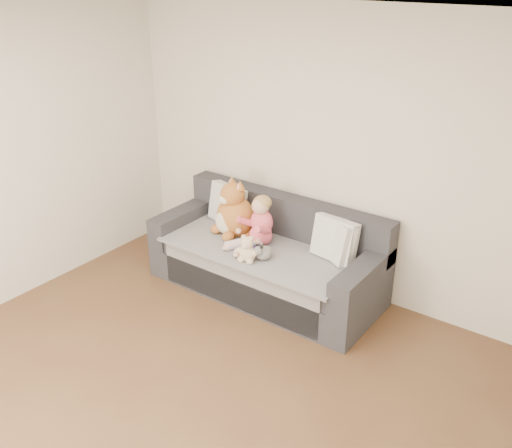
# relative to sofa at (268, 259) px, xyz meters

# --- Properties ---
(room_shell) EXTENTS (5.00, 5.00, 5.00)m
(room_shell) POSITION_rel_sofa_xyz_m (0.43, -1.64, 0.99)
(room_shell) COLOR brown
(room_shell) RESTS_ON ground
(sofa) EXTENTS (2.20, 0.94, 0.85)m
(sofa) POSITION_rel_sofa_xyz_m (0.00, 0.00, 0.00)
(sofa) COLOR #2A2A2F
(sofa) RESTS_ON ground
(cushion_left) EXTENTS (0.46, 0.29, 0.40)m
(cushion_left) POSITION_rel_sofa_xyz_m (-0.61, 0.16, 0.36)
(cushion_left) COLOR silver
(cushion_left) RESTS_ON sofa
(cushion_right_back) EXTENTS (0.43, 0.24, 0.39)m
(cushion_right_back) POSITION_rel_sofa_xyz_m (0.63, 0.12, 0.35)
(cushion_right_back) COLOR silver
(cushion_right_back) RESTS_ON sofa
(cushion_right_front) EXTENTS (0.43, 0.35, 0.37)m
(cushion_right_front) POSITION_rel_sofa_xyz_m (0.64, 0.14, 0.34)
(cushion_right_front) COLOR silver
(cushion_right_front) RESTS_ON sofa
(toddler) EXTENTS (0.34, 0.50, 0.49)m
(toddler) POSITION_rel_sofa_xyz_m (-0.07, -0.06, 0.37)
(toddler) COLOR #E04F6D
(toddler) RESTS_ON sofa
(plush_cat) EXTENTS (0.45, 0.41, 0.59)m
(plush_cat) POSITION_rel_sofa_xyz_m (-0.39, -0.01, 0.38)
(plush_cat) COLOR #A46024
(plush_cat) RESTS_ON sofa
(teddy_bear) EXTENTS (0.20, 0.15, 0.25)m
(teddy_bear) POSITION_rel_sofa_xyz_m (0.04, -0.38, 0.26)
(teddy_bear) COLOR beige
(teddy_bear) RESTS_ON sofa
(plush_cow) EXTENTS (0.14, 0.21, 0.17)m
(plush_cow) POSITION_rel_sofa_xyz_m (0.14, -0.27, 0.23)
(plush_cow) COLOR white
(plush_cow) RESTS_ON sofa
(sippy_cup) EXTENTS (0.11, 0.09, 0.12)m
(sippy_cup) POSITION_rel_sofa_xyz_m (0.02, -0.21, 0.23)
(sippy_cup) COLOR #4F3A9E
(sippy_cup) RESTS_ON sofa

